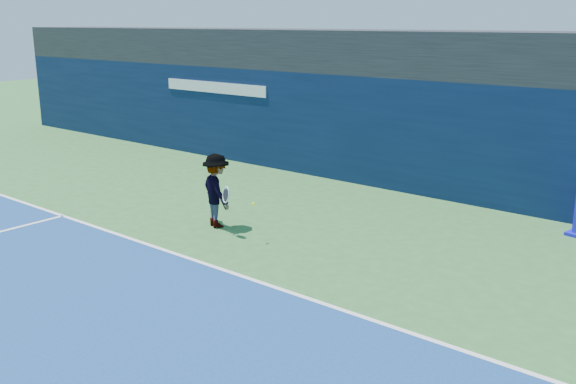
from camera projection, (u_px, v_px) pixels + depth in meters
The scene contains 6 objects.
ground at pixel (68, 322), 9.80m from camera, with size 80.00×80.00×0.00m, color #31692F.
baseline at pixel (211, 266), 12.03m from camera, with size 24.00×0.10×0.01m, color white.
stadium_band at pixel (433, 53), 17.44m from camera, with size 36.00×3.00×1.20m, color black.
back_wall_assembly at pixel (411, 134), 17.24m from camera, with size 36.00×1.03×3.00m.
tennis_player at pixel (217, 191), 14.16m from camera, with size 1.35×0.98×1.65m.
tennis_ball at pixel (253, 204), 13.15m from camera, with size 0.07×0.07×0.07m.
Camera 1 is at (8.29, -4.77, 4.45)m, focal length 40.00 mm.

